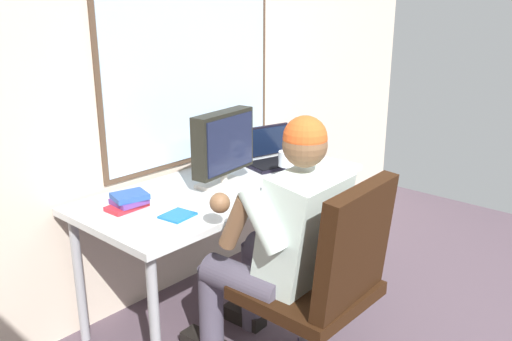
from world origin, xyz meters
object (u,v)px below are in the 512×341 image
Objects in this scene: desk at (226,195)px; crt_monitor at (224,145)px; laptop at (269,153)px; book_stack at (129,201)px; office_chair at (329,274)px; cd_case at (178,215)px; person_seated at (280,240)px; wine_glass at (286,160)px.

desk is 0.29m from crt_monitor.
book_stack is at bearing 179.17° from laptop.
office_chair is 0.74m from cd_case.
desk is at bearing -169.88° from laptop.
person_seated reaches higher than office_chair.
desk is at bearing 75.52° from office_chair.
person_seated reaches higher than laptop.
laptop reaches higher than desk.
desk is at bearing 28.86° from crt_monitor.
person_seated is 5.96× the size of book_stack.
laptop is at bearing 43.29° from person_seated.
crt_monitor is 0.53m from cd_case.
book_stack is (-0.54, 0.11, -0.19)m from crt_monitor.
office_chair is 0.85m from wine_glass.
cd_case is (-0.45, -0.15, -0.22)m from crt_monitor.
crt_monitor is at bearing -11.44° from book_stack.
office_chair is at bearing -126.57° from laptop.
cd_case is (-0.94, -0.24, -0.05)m from laptop.
wine_glass is 0.77m from cd_case.
book_stack is (-0.56, 0.10, 0.10)m from desk.
office_chair is 1.01m from book_stack.
cd_case reaches higher than desk.
cd_case is (-0.25, 0.41, 0.08)m from person_seated.
person_seated is 2.96× the size of crt_monitor.
cd_case is (0.09, -0.26, -0.03)m from book_stack.
person_seated is 0.49m from cd_case.
person_seated is 3.07× the size of laptop.
laptop reaches higher than book_stack.
crt_monitor is at bearing 69.75° from person_seated.
desk is 0.39m from wine_glass.
crt_monitor is 1.04× the size of laptop.
person_seated is at bearing -110.25° from crt_monitor.
book_stack reaches higher than desk.
office_chair is at bearing -87.47° from person_seated.
crt_monitor is at bearing 76.74° from office_chair.
person_seated is 0.66m from wine_glass.
person_seated is 0.96m from laptop.
office_chair is at bearing -103.26° from crt_monitor.
cd_case is (-0.26, 0.67, 0.17)m from office_chair.
person_seated is 7.93× the size of cd_case.
book_stack is 1.33× the size of cd_case.
person_seated is 7.72× the size of wine_glass.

